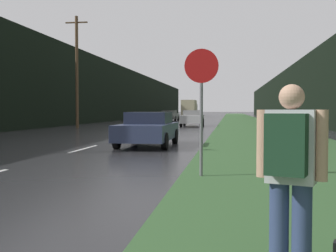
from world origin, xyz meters
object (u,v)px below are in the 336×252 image
Objects in this scene: stop_sign at (201,97)px; car_passing_far at (192,118)px; car_passing_near at (148,129)px; car_oncoming at (170,116)px; hitchhiker_with_backpack at (290,170)px; delivery_truck at (190,108)px.

car_passing_far is at bearing 95.37° from stop_sign.
car_oncoming is at bearing -83.26° from car_passing_near.
hitchhiker_with_backpack is 76.99m from delivery_truck.
delivery_truck is at bearing 114.84° from hitchhiker_with_backpack.
car_oncoming is at bearing 98.96° from stop_sign.
car_passing_far is (0.00, 20.30, 0.04)m from car_passing_near.
stop_sign is 71.36m from delivery_truck.
delivery_truck is (-0.00, 27.25, 1.01)m from car_oncoming.
delivery_truck is (-6.90, 71.03, 0.00)m from stop_sign.
stop_sign is at bearing 95.37° from car_passing_far.
car_passing_far is at bearing -90.00° from car_passing_near.
stop_sign reaches higher than hitchhiker_with_backpack.
car_oncoming is (-8.00, 49.32, -0.23)m from hitchhiker_with_backpack.
car_passing_far is at bearing 115.22° from hitchhiker_with_backpack.
delivery_truck reaches higher than hitchhiker_with_backpack.
hitchhiker_with_backpack is at bearing -84.04° from delivery_truck.
stop_sign is 7.96m from car_passing_near.
car_passing_near is at bearing 124.78° from hitchhiker_with_backpack.
car_passing_far is (-2.61, 27.75, -1.00)m from stop_sign.
stop_sign is 44.33m from car_oncoming.
delivery_truck reaches higher than car_passing_far.
hitchhiker_with_backpack is (1.09, -5.54, -0.78)m from stop_sign.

